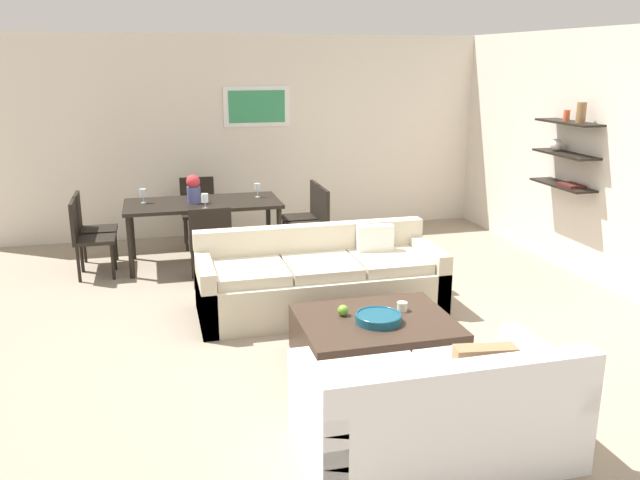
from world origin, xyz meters
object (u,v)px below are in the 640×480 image
at_px(apple_on_coffee_table, 343,310).
at_px(candle_jar, 402,307).
at_px(decorative_bowl, 379,318).
at_px(coffee_table, 375,341).
at_px(wine_glass_right_far, 257,187).
at_px(centerpiece_vase, 193,189).
at_px(dining_chair_head, 198,207).
at_px(dining_chair_right_far, 307,212).
at_px(loveseat_white, 437,413).
at_px(dining_table, 203,208).
at_px(dining_chair_left_near, 86,233).
at_px(sofa_beige, 320,282).
at_px(wine_glass_foot, 205,198).
at_px(dining_chair_left_far, 89,225).
at_px(wine_glass_left_far, 143,193).
at_px(dining_chair_right_near, 314,219).
at_px(dining_chair_foot, 210,240).

bearing_deg(apple_on_coffee_table, candle_jar, -2.86).
bearing_deg(decorative_bowl, coffee_table, 87.88).
distance_m(coffee_table, decorative_bowl, 0.24).
bearing_deg(wine_glass_right_far, centerpiece_vase, -169.98).
xyz_separation_m(dining_chair_head, dining_chair_right_far, (1.31, -0.64, 0.00)).
bearing_deg(loveseat_white, wine_glass_right_far, 94.67).
height_order(candle_jar, centerpiece_vase, centerpiece_vase).
bearing_deg(coffee_table, dining_table, 109.80).
bearing_deg(dining_table, dining_chair_head, 90.00).
distance_m(dining_table, dining_chair_left_near, 1.33).
bearing_deg(loveseat_white, sofa_beige, 91.80).
height_order(wine_glass_right_far, wine_glass_foot, wine_glass_foot).
relative_size(coffee_table, dining_chair_left_far, 1.38).
relative_size(candle_jar, wine_glass_left_far, 0.51).
height_order(dining_chair_right_near, centerpiece_vase, centerpiece_vase).
bearing_deg(dining_chair_right_near, centerpiece_vase, 173.34).
xyz_separation_m(coffee_table, dining_chair_head, (-1.10, 3.89, 0.31)).
distance_m(loveseat_white, wine_glass_left_far, 4.83).
bearing_deg(candle_jar, apple_on_coffee_table, 177.14).
relative_size(sofa_beige, coffee_table, 1.92).
distance_m(dining_chair_head, dining_chair_right_far, 1.46).
distance_m(dining_chair_foot, centerpiece_vase, 0.91).
xyz_separation_m(decorative_bowl, wine_glass_foot, (-1.10, 2.76, 0.45)).
height_order(candle_jar, dining_chair_foot, dining_chair_foot).
distance_m(dining_chair_left_near, wine_glass_right_far, 2.04).
height_order(wine_glass_left_far, centerpiece_vase, centerpiece_vase).
height_order(dining_chair_left_far, wine_glass_left_far, wine_glass_left_far).
relative_size(sofa_beige, dining_chair_head, 2.65).
height_order(sofa_beige, dining_table, sofa_beige).
height_order(apple_on_coffee_table, centerpiece_vase, centerpiece_vase).
xyz_separation_m(dining_table, dining_chair_left_near, (-1.31, -0.19, -0.17)).
relative_size(apple_on_coffee_table, wine_glass_right_far, 0.52).
bearing_deg(wine_glass_right_far, dining_chair_left_far, 177.47).
bearing_deg(dining_chair_right_near, wine_glass_foot, -172.28).
xyz_separation_m(dining_chair_foot, dining_chair_left_near, (-1.31, 0.64, 0.00)).
distance_m(decorative_bowl, apple_on_coffee_table, 0.31).
height_order(apple_on_coffee_table, wine_glass_left_far, wine_glass_left_far).
bearing_deg(dining_chair_foot, centerpiece_vase, 97.05).
bearing_deg(dining_table, candle_jar, -65.17).
distance_m(coffee_table, wine_glass_foot, 2.98).
bearing_deg(decorative_bowl, apple_on_coffee_table, 138.47).
height_order(dining_chair_head, wine_glass_left_far, wine_glass_left_far).
xyz_separation_m(coffee_table, centerpiece_vase, (-1.20, 3.03, 0.73)).
distance_m(dining_chair_left_far, dining_chair_left_near, 0.39).
bearing_deg(coffee_table, dining_chair_left_near, 130.09).
distance_m(candle_jar, dining_chair_right_near, 2.76).
bearing_deg(dining_chair_right_far, centerpiece_vase, -170.97).
bearing_deg(sofa_beige, dining_chair_foot, 133.96).
xyz_separation_m(candle_jar, centerpiece_vase, (-1.46, 2.92, 0.50)).
height_order(decorative_bowl, dining_table, dining_table).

